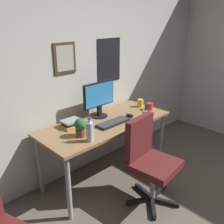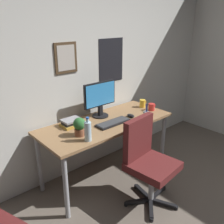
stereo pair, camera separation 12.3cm
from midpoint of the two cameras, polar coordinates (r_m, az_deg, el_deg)
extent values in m
cube|color=silver|center=(3.19, -2.63, 10.01)|extent=(4.40, 0.08, 2.60)
cube|color=#4C3823|center=(2.86, -9.38, 12.21)|extent=(0.28, 0.02, 0.34)
cube|color=beige|center=(2.85, -9.26, 12.19)|extent=(0.22, 0.00, 0.28)
cube|color=black|center=(3.28, 0.88, 11.78)|extent=(0.40, 0.01, 0.56)
cube|color=#936D47|center=(2.93, -0.09, -2.50)|extent=(1.63, 0.68, 0.03)
cylinder|color=#9EA0A5|center=(2.53, -9.16, -16.83)|extent=(0.05, 0.05, 0.72)
cylinder|color=#9EA0A5|center=(3.43, 12.68, -6.29)|extent=(0.05, 0.05, 0.72)
cylinder|color=#9EA0A5|center=(2.95, -15.22, -11.40)|extent=(0.05, 0.05, 0.72)
cylinder|color=#9EA0A5|center=(3.75, 5.78, -3.44)|extent=(0.05, 0.05, 0.72)
cube|color=#591E1E|center=(2.67, 10.73, -12.21)|extent=(0.51, 0.51, 0.08)
cube|color=#591E1E|center=(2.63, 7.41, -5.87)|extent=(0.43, 0.12, 0.45)
cylinder|color=#9EA0A5|center=(2.81, 10.37, -16.48)|extent=(0.07, 0.07, 0.42)
cube|color=black|center=(3.02, 11.65, -17.84)|extent=(0.28, 0.07, 0.03)
cylinder|color=black|center=(3.12, 13.01, -16.77)|extent=(0.04, 0.04, 0.04)
cube|color=black|center=(3.00, 8.37, -17.80)|extent=(0.10, 0.28, 0.03)
cylinder|color=black|center=(3.10, 6.70, -16.67)|extent=(0.04, 0.04, 0.04)
cube|color=black|center=(2.88, 7.39, -19.72)|extent=(0.26, 0.17, 0.03)
cylinder|color=black|center=(2.85, 4.54, -20.42)|extent=(0.04, 0.04, 0.04)
cube|color=black|center=(2.82, 10.32, -21.05)|extent=(0.23, 0.22, 0.03)
cylinder|color=black|center=(2.72, 10.49, -23.25)|extent=(0.04, 0.04, 0.04)
cube|color=black|center=(2.90, 12.98, -19.77)|extent=(0.15, 0.27, 0.03)
cylinder|color=black|center=(2.90, 15.83, -20.51)|extent=(0.04, 0.04, 0.04)
cylinder|color=black|center=(3.08, -1.55, -0.84)|extent=(0.20, 0.20, 0.01)
cube|color=black|center=(3.06, -1.56, 0.34)|extent=(0.05, 0.04, 0.12)
cube|color=black|center=(2.99, -1.66, 4.13)|extent=(0.46, 0.02, 0.30)
cube|color=#338CD8|center=(2.98, -1.42, 4.05)|extent=(0.43, 0.00, 0.27)
cube|color=black|center=(2.86, 1.49, -2.51)|extent=(0.43, 0.15, 0.02)
cube|color=#38383A|center=(2.86, 1.50, -2.27)|extent=(0.41, 0.13, 0.00)
ellipsoid|color=black|center=(3.06, 5.49, -0.85)|extent=(0.06, 0.11, 0.04)
cylinder|color=silver|center=(2.45, -4.15, -4.52)|extent=(0.07, 0.07, 0.20)
cylinder|color=silver|center=(2.40, -4.23, -1.93)|extent=(0.03, 0.03, 0.04)
cylinder|color=#2659B2|center=(2.39, -4.24, -1.38)|extent=(0.03, 0.03, 0.01)
cylinder|color=red|center=(3.31, 10.14, 1.13)|extent=(0.08, 0.08, 0.09)
torus|color=red|center=(3.35, 10.73, 1.41)|extent=(0.05, 0.01, 0.05)
cylinder|color=yellow|center=(3.41, 8.06, 1.96)|extent=(0.08, 0.08, 0.10)
torus|color=yellow|center=(3.45, 8.63, 2.23)|extent=(0.05, 0.01, 0.05)
cylinder|color=brown|center=(2.59, -6.08, -4.61)|extent=(0.11, 0.11, 0.07)
sphere|color=#2D6B33|center=(2.55, -6.16, -2.73)|extent=(0.13, 0.13, 0.13)
ellipsoid|color=#287A38|center=(2.55, -7.06, -2.45)|extent=(0.07, 0.08, 0.02)
ellipsoid|color=#287A38|center=(2.58, -5.95, -2.11)|extent=(0.07, 0.08, 0.02)
ellipsoid|color=#287A38|center=(2.51, -6.25, -2.99)|extent=(0.08, 0.07, 0.02)
cylinder|color=#9EA0A5|center=(3.02, 8.99, -0.73)|extent=(0.07, 0.07, 0.09)
cylinder|color=#263FBF|center=(2.99, 9.14, 0.59)|extent=(0.01, 0.01, 0.13)
cylinder|color=red|center=(3.00, 9.03, 0.72)|extent=(0.01, 0.01, 0.13)
cylinder|color=black|center=(2.99, 9.29, 0.63)|extent=(0.01, 0.01, 0.13)
cylinder|color=#9EA0A5|center=(3.00, 9.20, 0.78)|extent=(0.01, 0.03, 0.14)
cylinder|color=#9EA0A5|center=(2.99, 9.01, 0.71)|extent=(0.01, 0.02, 0.14)
cube|color=gold|center=(2.82, -8.29, -3.00)|extent=(0.20, 0.17, 0.03)
cube|color=black|center=(2.82, -7.97, -2.36)|extent=(0.21, 0.12, 0.03)
cube|color=gray|center=(2.82, -8.10, -1.84)|extent=(0.21, 0.16, 0.02)
camera|label=1|loc=(0.06, -88.74, 0.48)|focal=39.67mm
camera|label=2|loc=(0.06, 91.26, -0.48)|focal=39.67mm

